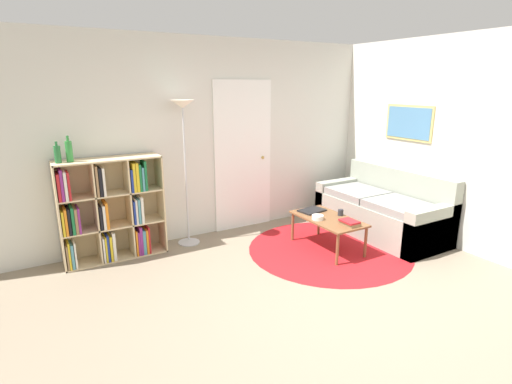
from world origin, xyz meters
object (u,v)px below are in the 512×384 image
at_px(coffee_table, 328,221).
at_px(bowl, 318,217).
at_px(floor_lamp, 184,128).
at_px(cup, 341,212).
at_px(bottle_left, 57,154).
at_px(bottle_middle, 69,151).
at_px(bookshelf, 109,211).
at_px(couch, 383,212).
at_px(laptop, 312,210).

distance_m(coffee_table, bowl, 0.17).
bearing_deg(floor_lamp, coffee_table, -36.04).
relative_size(cup, bottle_left, 0.34).
relative_size(floor_lamp, bottle_middle, 6.50).
xyz_separation_m(bookshelf, cup, (2.59, -1.08, -0.14)).
bearing_deg(cup, coffee_table, 178.02).
distance_m(couch, coffee_table, 1.05).
distance_m(laptop, bowl, 0.33).
height_order(couch, bottle_middle, bottle_middle).
bearing_deg(couch, laptop, 166.36).
distance_m(floor_lamp, coffee_table, 2.11).
distance_m(floor_lamp, laptop, 1.94).
distance_m(couch, laptop, 1.09).
bearing_deg(floor_lamp, bookshelf, 178.64).
height_order(floor_lamp, bottle_left, floor_lamp).
bearing_deg(laptop, bookshelf, 162.27).
distance_m(bookshelf, bottle_middle, 0.81).
xyz_separation_m(couch, bottle_left, (-3.90, 0.99, 1.00)).
xyz_separation_m(couch, cup, (-0.85, -0.06, 0.14)).
relative_size(floor_lamp, bottle_left, 8.01).
height_order(floor_lamp, laptop, floor_lamp).
xyz_separation_m(bookshelf, coffee_table, (2.39, -1.07, -0.22)).
height_order(coffee_table, bowl, bowl).
relative_size(floor_lamp, laptop, 5.09).
height_order(cup, bottle_middle, bottle_middle).
bearing_deg(cup, floor_lamp, 147.18).
bearing_deg(coffee_table, bowl, 174.54).
height_order(coffee_table, bottle_middle, bottle_middle).
bearing_deg(bowl, cup, -3.51).
bearing_deg(bottle_middle, floor_lamp, 0.18).
distance_m(floor_lamp, bottle_left, 1.42).
bearing_deg(couch, coffee_table, -176.92).
distance_m(cup, bottle_middle, 3.24).
xyz_separation_m(floor_lamp, bowl, (1.29, -1.04, -1.06)).
xyz_separation_m(coffee_table, cup, (0.20, -0.01, 0.08)).
bearing_deg(laptop, bottle_middle, 164.93).
relative_size(bookshelf, floor_lamp, 0.66).
relative_size(laptop, cup, 4.61).
height_order(floor_lamp, bowl, floor_lamp).
bearing_deg(bottle_middle, bottle_left, -177.67).
relative_size(laptop, bottle_middle, 1.28).
xyz_separation_m(bowl, bottle_left, (-2.70, 1.03, 0.86)).
bearing_deg(laptop, coffee_table, -88.51).
xyz_separation_m(coffee_table, bottle_middle, (-2.74, 1.05, 0.96)).
bearing_deg(coffee_table, cup, -1.98).
height_order(bookshelf, bottle_left, bottle_left).
bearing_deg(couch, cup, -175.75).
bearing_deg(floor_lamp, laptop, -27.24).
xyz_separation_m(floor_lamp, couch, (2.49, -0.99, -1.19)).
bearing_deg(cup, bowl, 176.49).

